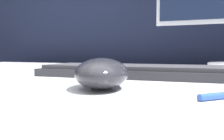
# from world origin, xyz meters

# --- Properties ---
(partition_panel) EXTENTS (5.00, 0.03, 1.43)m
(partition_panel) POSITION_xyz_m (0.00, 0.66, 0.72)
(partition_panel) COLOR black
(partition_panel) RESTS_ON ground_plane
(computer_mouse_near) EXTENTS (0.12, 0.14, 0.04)m
(computer_mouse_near) POSITION_xyz_m (-0.05, -0.16, 0.80)
(computer_mouse_near) COLOR #232328
(computer_mouse_near) RESTS_ON desk
(keyboard) EXTENTS (0.43, 0.16, 0.02)m
(keyboard) POSITION_xyz_m (-0.05, 0.03, 0.79)
(keyboard) COLOR #28282D
(keyboard) RESTS_ON desk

